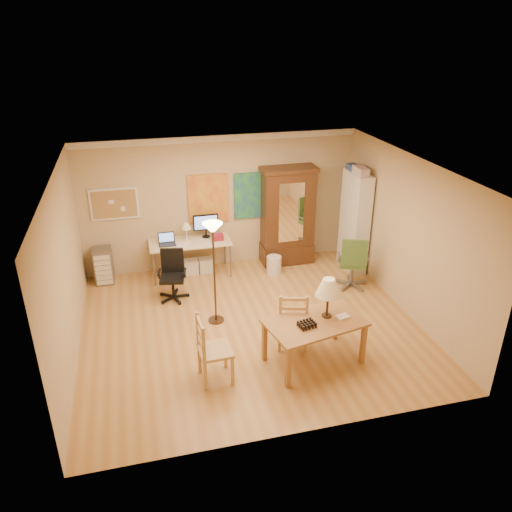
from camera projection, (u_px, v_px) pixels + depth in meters
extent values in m
plane|color=#B07B3E|center=(250.00, 326.00, 8.38)|extent=(5.50, 5.50, 0.00)
cube|color=white|center=(219.00, 138.00, 9.42)|extent=(5.50, 0.08, 0.12)
cube|color=#AC8450|center=(114.00, 204.00, 9.46)|extent=(0.90, 0.04, 0.62)
cube|color=yellow|center=(208.00, 199.00, 9.88)|extent=(0.80, 0.04, 1.00)
cube|color=#22578B|center=(252.00, 195.00, 10.08)|extent=(0.75, 0.04, 0.95)
cube|color=olive|center=(315.00, 322.00, 7.22)|extent=(1.55, 1.12, 0.04)
cube|color=olive|center=(288.00, 368.00, 6.83)|extent=(0.08, 0.08, 0.66)
cube|color=olive|center=(363.00, 344.00, 7.34)|extent=(0.08, 0.08, 0.66)
cube|color=olive|center=(265.00, 341.00, 7.40)|extent=(0.08, 0.08, 0.66)
cube|color=olive|center=(335.00, 321.00, 7.91)|extent=(0.08, 0.08, 0.66)
cylinder|color=black|center=(327.00, 315.00, 7.34)|extent=(0.15, 0.15, 0.02)
cylinder|color=black|center=(327.00, 305.00, 7.27)|extent=(0.04, 0.04, 0.37)
cone|color=#FBF6C5|center=(329.00, 287.00, 7.14)|extent=(0.37, 0.37, 0.26)
cube|color=white|center=(343.00, 317.00, 7.30)|extent=(0.21, 0.18, 0.03)
cube|color=black|center=(307.00, 324.00, 7.07)|extent=(0.30, 0.26, 0.07)
cube|color=#A27E4A|center=(292.00, 320.00, 7.69)|extent=(0.55, 0.54, 0.04)
cube|color=#A27E4A|center=(304.00, 326.00, 7.96)|extent=(0.05, 0.05, 0.45)
cube|color=#A27E4A|center=(279.00, 326.00, 7.96)|extent=(0.05, 0.05, 0.45)
cube|color=#A27E4A|center=(305.00, 340.00, 7.62)|extent=(0.05, 0.05, 0.45)
cube|color=#A27E4A|center=(280.00, 340.00, 7.63)|extent=(0.05, 0.05, 0.45)
cube|color=#A27E4A|center=(307.00, 312.00, 7.41)|extent=(0.05, 0.05, 0.52)
cube|color=#A27E4A|center=(280.00, 311.00, 7.41)|extent=(0.05, 0.05, 0.52)
cube|color=#A27E4A|center=(294.00, 308.00, 7.39)|extent=(0.39, 0.13, 0.05)
cube|color=#A27E4A|center=(215.00, 350.00, 6.94)|extent=(0.47, 0.49, 0.04)
cube|color=#A27E4A|center=(233.00, 371.00, 6.93)|extent=(0.04, 0.04, 0.46)
cube|color=#A27E4A|center=(225.00, 354.00, 7.28)|extent=(0.04, 0.04, 0.46)
cube|color=#A27E4A|center=(205.00, 376.00, 6.82)|extent=(0.04, 0.04, 0.46)
cube|color=#A27E4A|center=(199.00, 359.00, 7.17)|extent=(0.04, 0.04, 0.46)
cube|color=#A27E4A|center=(204.00, 345.00, 6.60)|extent=(0.04, 0.04, 0.53)
cube|color=#A27E4A|center=(198.00, 329.00, 6.95)|extent=(0.04, 0.04, 0.53)
cube|color=#A27E4A|center=(200.00, 333.00, 6.75)|extent=(0.05, 0.41, 0.05)
cylinder|color=#3F2C19|center=(216.00, 320.00, 8.52)|extent=(0.27, 0.27, 0.03)
cylinder|color=#3F2C19|center=(214.00, 276.00, 8.16)|extent=(0.03, 0.03, 1.68)
cone|color=#FFE0A5|center=(212.00, 227.00, 7.79)|extent=(0.32, 0.32, 0.13)
cube|color=beige|center=(190.00, 242.00, 9.79)|extent=(1.59, 0.69, 0.03)
cylinder|color=slate|center=(154.00, 269.00, 9.51)|extent=(0.04, 0.04, 0.69)
cylinder|color=slate|center=(231.00, 261.00, 9.85)|extent=(0.04, 0.04, 0.69)
cylinder|color=slate|center=(152.00, 257.00, 10.04)|extent=(0.04, 0.04, 0.69)
cylinder|color=slate|center=(225.00, 249.00, 10.37)|extent=(0.04, 0.04, 0.69)
cube|color=black|center=(167.00, 244.00, 9.63)|extent=(0.32, 0.22, 0.02)
cube|color=black|center=(166.00, 236.00, 9.73)|extent=(0.32, 0.05, 0.21)
cube|color=black|center=(206.00, 222.00, 9.85)|extent=(0.50, 0.04, 0.32)
cone|color=#FBF6C5|center=(186.00, 226.00, 9.73)|extent=(0.20, 0.20, 0.12)
cube|color=white|center=(183.00, 245.00, 9.62)|extent=(0.25, 0.32, 0.01)
cube|color=maroon|center=(218.00, 237.00, 9.83)|extent=(0.22, 0.16, 0.12)
cube|color=white|center=(176.00, 268.00, 10.00)|extent=(0.28, 0.24, 0.30)
cube|color=white|center=(191.00, 267.00, 10.07)|extent=(0.28, 0.24, 0.30)
cube|color=silver|center=(206.00, 265.00, 10.14)|extent=(0.28, 0.24, 0.30)
cylinder|color=black|center=(173.00, 288.00, 9.11)|extent=(0.05, 0.05, 0.36)
cube|color=black|center=(172.00, 278.00, 9.02)|extent=(0.50, 0.48, 0.06)
cube|color=black|center=(172.00, 260.00, 9.08)|extent=(0.41, 0.12, 0.46)
cube|color=black|center=(159.00, 272.00, 8.95)|extent=(0.09, 0.27, 0.03)
cube|color=black|center=(185.00, 272.00, 8.98)|extent=(0.09, 0.27, 0.03)
cylinder|color=slate|center=(351.00, 274.00, 9.56)|extent=(0.06, 0.06, 0.41)
cube|color=#395E2A|center=(352.00, 263.00, 9.46)|extent=(0.63, 0.62, 0.07)
cube|color=#395E2A|center=(354.00, 253.00, 9.13)|extent=(0.45, 0.22, 0.53)
cube|color=slate|center=(367.00, 257.00, 9.37)|extent=(0.15, 0.30, 0.03)
cube|color=slate|center=(339.00, 255.00, 9.43)|extent=(0.15, 0.30, 0.03)
cube|color=slate|center=(104.00, 265.00, 9.68)|extent=(0.35, 0.40, 0.70)
cube|color=silver|center=(103.00, 270.00, 9.49)|extent=(0.30, 0.02, 0.60)
cube|color=#32170D|center=(288.00, 218.00, 10.23)|extent=(1.04, 0.47, 1.98)
cube|color=#32170D|center=(287.00, 252.00, 10.56)|extent=(1.08, 0.51, 0.40)
cube|color=white|center=(291.00, 213.00, 9.94)|extent=(0.52, 0.01, 1.23)
cube|color=#32170D|center=(289.00, 169.00, 9.79)|extent=(1.11, 0.53, 0.08)
cube|color=white|center=(355.00, 222.00, 9.96)|extent=(0.30, 0.81, 2.02)
cube|color=#993333|center=(354.00, 249.00, 10.04)|extent=(0.18, 0.40, 0.24)
cube|color=#334C99|center=(351.00, 187.00, 9.84)|extent=(0.18, 0.28, 0.20)
cylinder|color=silver|center=(274.00, 265.00, 10.05)|extent=(0.30, 0.30, 0.37)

